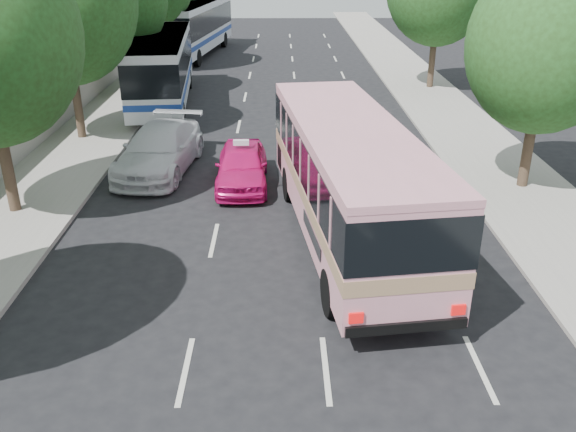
{
  "coord_description": "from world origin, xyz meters",
  "views": [
    {
      "loc": [
        0.09,
        -12.13,
        8.1
      ],
      "look_at": [
        0.27,
        2.17,
        1.6
      ],
      "focal_mm": 38.0,
      "sensor_mm": 36.0,
      "label": 1
    }
  ],
  "objects_px": {
    "white_pickup": "(160,149)",
    "tour_coach_front": "(162,64)",
    "pink_bus": "(349,171)",
    "pink_taxi": "(242,165)",
    "tour_coach_rear": "(195,24)"
  },
  "relations": [
    {
      "from": "white_pickup",
      "to": "tour_coach_rear",
      "type": "relative_size",
      "value": 0.45
    },
    {
      "from": "pink_bus",
      "to": "tour_coach_front",
      "type": "bearing_deg",
      "value": 109.1
    },
    {
      "from": "pink_bus",
      "to": "tour_coach_front",
      "type": "xyz_separation_m",
      "value": [
        -8.14,
        16.43,
        -0.03
      ]
    },
    {
      "from": "white_pickup",
      "to": "tour_coach_front",
      "type": "bearing_deg",
      "value": 105.83
    },
    {
      "from": "pink_bus",
      "to": "pink_taxi",
      "type": "relative_size",
      "value": 2.52
    },
    {
      "from": "pink_bus",
      "to": "white_pickup",
      "type": "bearing_deg",
      "value": 129.78
    },
    {
      "from": "pink_taxi",
      "to": "white_pickup",
      "type": "relative_size",
      "value": 0.76
    },
    {
      "from": "pink_taxi",
      "to": "tour_coach_front",
      "type": "bearing_deg",
      "value": 110.65
    },
    {
      "from": "tour_coach_front",
      "to": "tour_coach_rear",
      "type": "relative_size",
      "value": 0.92
    },
    {
      "from": "white_pickup",
      "to": "tour_coach_front",
      "type": "relative_size",
      "value": 0.48
    },
    {
      "from": "pink_taxi",
      "to": "pink_bus",
      "type": "bearing_deg",
      "value": -54.92
    },
    {
      "from": "pink_taxi",
      "to": "tour_coach_rear",
      "type": "bearing_deg",
      "value": 99.01
    },
    {
      "from": "pink_taxi",
      "to": "tour_coach_rear",
      "type": "relative_size",
      "value": 0.34
    },
    {
      "from": "pink_bus",
      "to": "pink_taxi",
      "type": "xyz_separation_m",
      "value": [
        -3.3,
        4.47,
        -1.43
      ]
    },
    {
      "from": "white_pickup",
      "to": "tour_coach_front",
      "type": "xyz_separation_m",
      "value": [
        -1.63,
        10.37,
        1.3
      ]
    }
  ]
}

